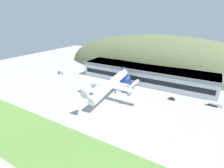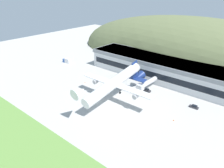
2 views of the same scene
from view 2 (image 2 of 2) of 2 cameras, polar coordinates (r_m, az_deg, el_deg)
ground_plane at (r=108.52m, az=-3.96°, el=-4.29°), size 313.71×313.71×0.00m
grass_strip_foreground at (r=88.83m, az=-23.96°, el=-14.05°), size 282.34×26.15×0.08m
hill_backdrop at (r=173.71m, az=20.18°, el=5.59°), size 208.55×75.56×63.98m
terminal_building at (r=132.57m, az=14.22°, el=3.81°), size 101.25×22.13×12.15m
jetway_0 at (r=118.08m, az=9.00°, el=0.13°), size 3.38×16.93×5.43m
cargo_airplane at (r=102.83m, az=0.70°, el=0.22°), size 41.11×48.86×13.22m
service_car_0 at (r=108.64m, az=20.62°, el=-5.59°), size 4.23×1.65×1.46m
service_car_1 at (r=118.16m, az=9.16°, el=-1.64°), size 3.82×2.04×1.64m
box_truck at (r=162.62m, az=-11.66°, el=5.96°), size 6.96×2.53×3.40m
traffic_cone_0 at (r=128.11m, az=-7.07°, el=0.46°), size 0.52×0.52×0.58m
traffic_cone_1 at (r=96.69m, az=15.77°, el=-9.06°), size 0.52×0.52×0.58m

